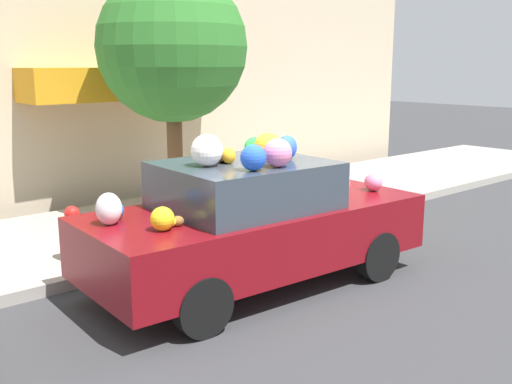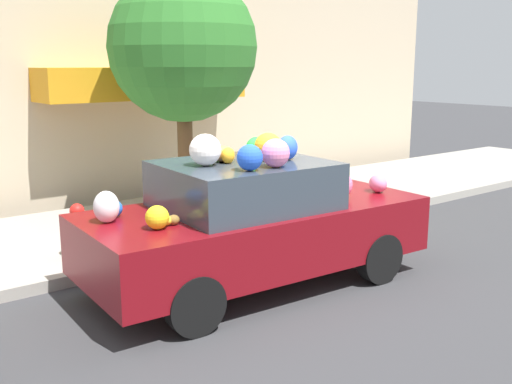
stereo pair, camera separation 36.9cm
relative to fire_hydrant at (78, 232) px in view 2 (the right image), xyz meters
name	(u,v)px [view 2 (the right image)]	position (x,y,z in m)	size (l,w,h in m)	color
ground_plane	(250,282)	(1.42, -1.64, -0.49)	(60.00, 60.00, 0.00)	#38383A
sidewalk_curb	(144,227)	(1.42, 1.06, -0.42)	(24.00, 3.20, 0.14)	#9E998E
building_facade	(82,64)	(1.48, 3.27, 2.02)	(18.00, 1.20, 5.06)	#C6B293
street_tree	(183,48)	(2.23, 1.13, 2.26)	(2.29, 2.29, 3.76)	brown
fire_hydrant	(78,232)	(0.00, 0.00, 0.00)	(0.20, 0.20, 0.70)	red
art_car	(254,221)	(1.39, -1.75, 0.28)	(4.02, 1.87, 1.79)	maroon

